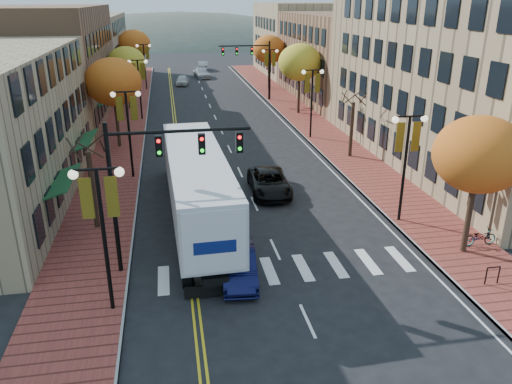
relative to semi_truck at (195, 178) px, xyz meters
name	(u,v)px	position (x,y,z in m)	size (l,w,h in m)	color
ground	(295,293)	(3.62, -8.23, -2.50)	(200.00, 200.00, 0.00)	black
sidewalk_left	(126,123)	(-5.38, 24.27, -2.42)	(4.00, 85.00, 0.15)	brown
sidewalk_right	(302,116)	(12.62, 24.27, -2.42)	(4.00, 85.00, 0.15)	brown
building_left_mid	(41,65)	(-13.38, 27.77, 3.00)	(12.00, 24.00, 11.00)	brown
building_left_far	(79,49)	(-13.38, 52.77, 2.25)	(12.00, 26.00, 9.50)	#9E8966
building_right_near	(491,60)	(22.12, 7.77, 5.00)	(15.00, 28.00, 15.00)	#997F5B
building_right_mid	(358,57)	(22.12, 33.77, 2.50)	(15.00, 24.00, 10.00)	brown
building_right_far	(309,39)	(22.12, 55.77, 3.00)	(15.00, 20.00, 11.00)	#9E8966
tree_left_a	(93,190)	(-5.38, -0.23, -0.25)	(0.28, 0.28, 4.20)	#382619
tree_left_b	(113,82)	(-5.38, 15.77, 2.95)	(4.48, 4.48, 7.21)	#382619
tree_left_c	(126,63)	(-5.38, 31.77, 2.56)	(4.16, 4.16, 6.69)	#382619
tree_left_d	(134,44)	(-5.38, 49.77, 3.10)	(4.61, 4.61, 7.42)	#382619
tree_right_a	(479,155)	(12.62, -6.23, 2.56)	(4.16, 4.16, 6.69)	#382619
tree_right_b	(352,130)	(12.62, 9.77, -0.25)	(0.28, 0.28, 4.20)	#382619
tree_right_c	(300,62)	(12.62, 25.77, 2.95)	(4.48, 4.48, 7.21)	#382619
tree_right_d	(269,49)	(12.62, 41.77, 2.79)	(4.35, 4.35, 7.00)	#382619
lamp_left_a	(101,213)	(-3.88, -8.23, 1.79)	(1.96, 0.36, 6.05)	black
lamp_left_b	(128,118)	(-3.88, 7.77, 1.79)	(1.96, 0.36, 6.05)	black
lamp_left_c	(139,78)	(-3.88, 25.77, 1.79)	(1.96, 0.36, 6.05)	black
lamp_left_d	(144,58)	(-3.88, 43.77, 1.79)	(1.96, 0.36, 6.05)	black
lamp_right_a	(407,148)	(11.12, -2.23, 1.79)	(1.96, 0.36, 6.05)	black
lamp_right_b	(312,90)	(11.12, 15.77, 1.79)	(1.96, 0.36, 6.05)	black
lamp_right_c	(270,65)	(11.12, 33.77, 1.79)	(1.96, 0.36, 6.05)	black
traffic_mast_near	(156,168)	(-1.86, -5.23, 2.42)	(6.10, 0.35, 7.00)	black
traffic_mast_far	(253,59)	(9.09, 33.77, 2.42)	(6.10, 0.34, 7.00)	black
semi_truck	(195,178)	(0.00, 0.00, 0.00)	(3.27, 17.18, 4.28)	black
navy_sedan	(239,264)	(1.44, -6.61, -1.80)	(1.48, 4.25, 1.40)	black
black_suv	(269,182)	(4.87, 3.40, -1.78)	(2.40, 5.20, 1.45)	black
car_far_white	(182,80)	(1.05, 47.24, -1.82)	(1.61, 4.01, 1.36)	silver
car_far_silver	(202,73)	(4.35, 53.84, -1.77)	(2.05, 5.05, 1.47)	#A5A6AD
car_far_oncoming	(203,66)	(5.27, 62.67, -1.75)	(1.58, 4.54, 1.50)	#999AA0
bicycle	(480,237)	(13.70, -5.84, -1.89)	(0.60, 1.73, 0.91)	gray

